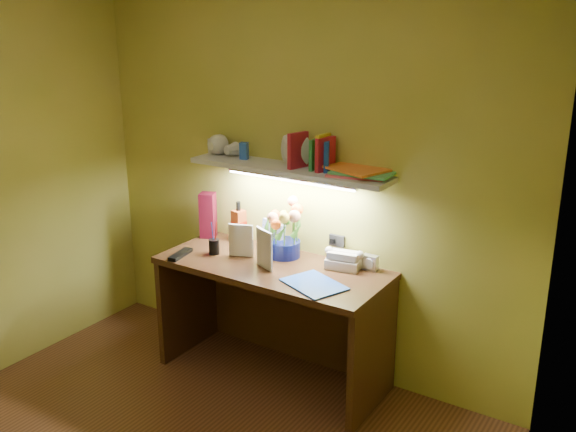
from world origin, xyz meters
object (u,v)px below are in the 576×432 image
(desk, at_px, (273,321))
(telephone, at_px, (344,258))
(whisky_bottle, at_px, (239,222))
(flower_bouquet, at_px, (284,229))
(desk_clock, at_px, (370,263))

(desk, relative_size, telephone, 7.11)
(telephone, relative_size, whisky_bottle, 0.72)
(flower_bouquet, height_order, desk_clock, flower_bouquet)
(desk, xyz_separation_m, flower_bouquet, (-0.02, 0.16, 0.55))
(desk, bearing_deg, flower_bouquet, 95.95)
(desk, xyz_separation_m, telephone, (0.38, 0.19, 0.43))
(desk_clock, height_order, whisky_bottle, whisky_bottle)
(desk_clock, distance_m, whisky_bottle, 0.94)
(desk_clock, bearing_deg, telephone, -158.77)
(desk, distance_m, whisky_bottle, 0.69)
(telephone, distance_m, desk_clock, 0.15)
(desk, height_order, telephone, telephone)
(flower_bouquet, relative_size, telephone, 1.79)
(desk_clock, relative_size, whisky_bottle, 0.33)
(desk, relative_size, flower_bouquet, 3.98)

